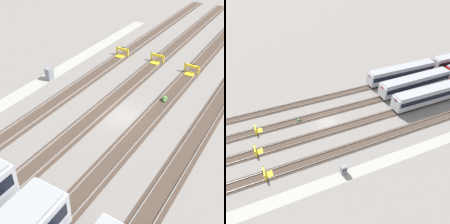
# 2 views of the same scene
# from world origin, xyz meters

# --- Properties ---
(ground_plane) EXTENTS (400.00, 400.00, 0.00)m
(ground_plane) POSITION_xyz_m (0.00, 0.00, 0.00)
(ground_plane) COLOR gray
(service_walkway) EXTENTS (54.00, 2.00, 0.01)m
(service_walkway) POSITION_xyz_m (0.00, -12.36, 0.00)
(service_walkway) COLOR #9E9E93
(service_walkway) RESTS_ON ground
(rail_track_nearest) EXTENTS (90.00, 2.23, 0.21)m
(rail_track_nearest) POSITION_xyz_m (0.00, -7.73, 0.04)
(rail_track_nearest) COLOR #47382D
(rail_track_nearest) RESTS_ON ground
(rail_track_near_inner) EXTENTS (90.00, 2.24, 0.21)m
(rail_track_near_inner) POSITION_xyz_m (0.00, -2.58, 0.04)
(rail_track_near_inner) COLOR #47382D
(rail_track_near_inner) RESTS_ON ground
(rail_track_middle) EXTENTS (90.00, 2.24, 0.21)m
(rail_track_middle) POSITION_xyz_m (0.00, 2.58, 0.04)
(rail_track_middle) COLOR #47382D
(rail_track_middle) RESTS_ON ground
(rail_track_far_inner) EXTENTS (90.00, 2.23, 0.21)m
(rail_track_far_inner) POSITION_xyz_m (0.00, 7.73, 0.04)
(rail_track_far_inner) COLOR #47382D
(rail_track_far_inner) RESTS_ON ground
(subway_car_front_row_leftmost) EXTENTS (18.06, 3.22, 3.70)m
(subway_car_front_row_leftmost) POSITION_xyz_m (22.41, 2.54, 2.04)
(subway_car_front_row_leftmost) COLOR #ADAFB7
(subway_car_front_row_leftmost) RESTS_ON ground
(subway_car_front_row_left_inner) EXTENTS (18.02, 2.96, 3.70)m
(subway_car_front_row_left_inner) POSITION_xyz_m (22.41, -2.56, 2.04)
(subway_car_front_row_left_inner) COLOR #ADAFB7
(subway_car_front_row_left_inner) RESTS_ON ground
(subway_car_front_row_centre) EXTENTS (18.03, 3.01, 3.70)m
(subway_car_front_row_centre) POSITION_xyz_m (22.41, 7.67, 2.04)
(subway_car_front_row_centre) COLOR #ADAFB7
(subway_car_front_row_centre) RESTS_ON ground
(bumper_stop_nearest_track) EXTENTS (1.36, 2.00, 1.22)m
(bumper_stop_nearest_track) POSITION_xyz_m (-12.58, -7.72, 0.51)
(bumper_stop_nearest_track) COLOR yellow
(bumper_stop_nearest_track) RESTS_ON ground
(bumper_stop_near_inner_track) EXTENTS (1.36, 2.00, 1.22)m
(bumper_stop_near_inner_track) POSITION_xyz_m (-13.31, -2.58, 0.51)
(bumper_stop_near_inner_track) COLOR yellow
(bumper_stop_near_inner_track) RESTS_ON ground
(bumper_stop_middle_track) EXTENTS (1.35, 2.00, 1.22)m
(bumper_stop_middle_track) POSITION_xyz_m (-12.67, 2.58, 0.51)
(bumper_stop_middle_track) COLOR yellow
(bumper_stop_middle_track) RESTS_ON ground
(electrical_cabinet) EXTENTS (0.90, 0.73, 1.60)m
(electrical_cabinet) POSITION_xyz_m (-1.83, -11.75, 0.80)
(electrical_cabinet) COLOR gray
(electrical_cabinet) RESTS_ON ground
(weed_clump) EXTENTS (0.92, 0.70, 0.64)m
(weed_clump) POSITION_xyz_m (-4.91, 2.42, 0.24)
(weed_clump) COLOR #4C7F3D
(weed_clump) RESTS_ON ground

